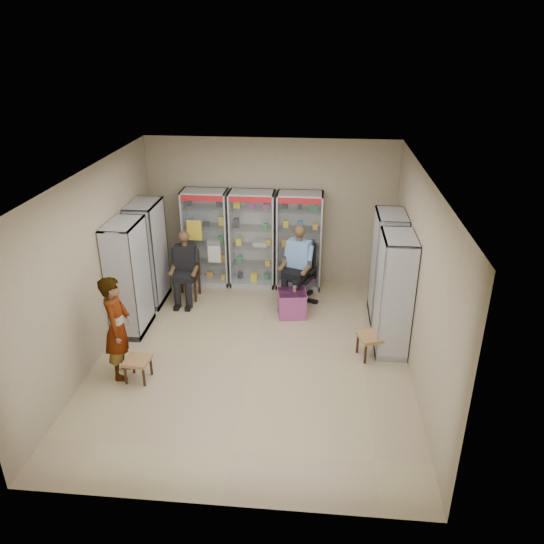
# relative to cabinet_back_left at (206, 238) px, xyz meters

# --- Properties ---
(floor) EXTENTS (6.00, 6.00, 0.00)m
(floor) POSITION_rel_cabinet_back_left_xyz_m (1.30, -2.73, -1.00)
(floor) COLOR tan
(floor) RESTS_ON ground
(room_shell) EXTENTS (5.02, 6.02, 3.01)m
(room_shell) POSITION_rel_cabinet_back_left_xyz_m (1.30, -2.73, 0.97)
(room_shell) COLOR tan
(room_shell) RESTS_ON ground
(cabinet_back_left) EXTENTS (0.90, 0.50, 2.00)m
(cabinet_back_left) POSITION_rel_cabinet_back_left_xyz_m (0.00, 0.00, 0.00)
(cabinet_back_left) COLOR #9DA0A4
(cabinet_back_left) RESTS_ON floor
(cabinet_back_mid) EXTENTS (0.90, 0.50, 2.00)m
(cabinet_back_mid) POSITION_rel_cabinet_back_left_xyz_m (0.95, 0.00, 0.00)
(cabinet_back_mid) COLOR #B2B5BA
(cabinet_back_mid) RESTS_ON floor
(cabinet_back_right) EXTENTS (0.90, 0.50, 2.00)m
(cabinet_back_right) POSITION_rel_cabinet_back_left_xyz_m (1.90, 0.00, 0.00)
(cabinet_back_right) COLOR silver
(cabinet_back_right) RESTS_ON floor
(cabinet_right_far) EXTENTS (0.90, 0.50, 2.00)m
(cabinet_right_far) POSITION_rel_cabinet_back_left_xyz_m (3.53, -1.13, 0.00)
(cabinet_right_far) COLOR #B6BABE
(cabinet_right_far) RESTS_ON floor
(cabinet_right_near) EXTENTS (0.90, 0.50, 2.00)m
(cabinet_right_near) POSITION_rel_cabinet_back_left_xyz_m (3.53, -2.23, 0.00)
(cabinet_right_near) COLOR #B5B8BC
(cabinet_right_near) RESTS_ON floor
(cabinet_left_far) EXTENTS (0.90, 0.50, 2.00)m
(cabinet_left_far) POSITION_rel_cabinet_back_left_xyz_m (-0.93, -0.93, 0.00)
(cabinet_left_far) COLOR silver
(cabinet_left_far) RESTS_ON floor
(cabinet_left_near) EXTENTS (0.90, 0.50, 2.00)m
(cabinet_left_near) POSITION_rel_cabinet_back_left_xyz_m (-0.93, -2.03, 0.00)
(cabinet_left_near) COLOR silver
(cabinet_left_near) RESTS_ON floor
(wooden_chair) EXTENTS (0.42, 0.42, 0.94)m
(wooden_chair) POSITION_rel_cabinet_back_left_xyz_m (-0.25, -0.73, -0.53)
(wooden_chair) COLOR black
(wooden_chair) RESTS_ON floor
(seated_customer) EXTENTS (0.44, 0.60, 1.34)m
(seated_customer) POSITION_rel_cabinet_back_left_xyz_m (-0.25, -0.78, -0.33)
(seated_customer) COLOR black
(seated_customer) RESTS_ON floor
(office_chair) EXTENTS (0.82, 0.82, 1.17)m
(office_chair) POSITION_rel_cabinet_back_left_xyz_m (1.94, -0.65, -0.41)
(office_chair) COLOR black
(office_chair) RESTS_ON floor
(seated_shopkeeper) EXTENTS (0.70, 0.81, 1.49)m
(seated_shopkeeper) POSITION_rel_cabinet_back_left_xyz_m (1.94, -0.70, -0.25)
(seated_shopkeeper) COLOR #6EA5DB
(seated_shopkeeper) RESTS_ON floor
(pink_trunk) EXTENTS (0.57, 0.55, 0.48)m
(pink_trunk) POSITION_rel_cabinet_back_left_xyz_m (1.84, -1.26, -0.76)
(pink_trunk) COLOR #AF4696
(pink_trunk) RESTS_ON floor
(tea_glass) EXTENTS (0.07, 0.07, 0.11)m
(tea_glass) POSITION_rel_cabinet_back_left_xyz_m (1.88, -1.23, -0.47)
(tea_glass) COLOR #5C1107
(tea_glass) RESTS_ON pink_trunk
(woven_stool_a) EXTENTS (0.51, 0.51, 0.40)m
(woven_stool_a) POSITION_rel_cabinet_back_left_xyz_m (3.20, -2.54, -0.80)
(woven_stool_a) COLOR #B4794B
(woven_stool_a) RESTS_ON floor
(woven_stool_b) EXTENTS (0.39, 0.39, 0.36)m
(woven_stool_b) POSITION_rel_cabinet_back_left_xyz_m (-0.36, -3.50, -0.82)
(woven_stool_b) COLOR #B0834A
(woven_stool_b) RESTS_ON floor
(standing_man) EXTENTS (0.47, 0.65, 1.65)m
(standing_man) POSITION_rel_cabinet_back_left_xyz_m (-0.65, -3.38, -0.17)
(standing_man) COLOR #98979A
(standing_man) RESTS_ON floor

